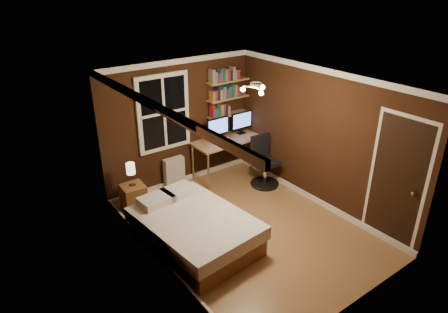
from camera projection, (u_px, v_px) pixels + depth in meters
floor at (247, 228)px, 6.68m from camera, size 4.20×4.20×0.00m
wall_back at (180, 124)px, 7.70m from camera, size 3.20×0.04×2.50m
wall_left at (156, 192)px, 5.30m from camera, size 0.04×4.20×2.50m
wall_right at (319, 138)px, 7.02m from camera, size 0.04×4.20×2.50m
ceiling at (251, 81)px, 5.64m from camera, size 3.20×4.20×0.02m
window at (163, 113)px, 7.36m from camera, size 1.06×0.06×1.46m
door at (396, 184)px, 5.97m from camera, size 0.03×0.82×2.05m
door_knob at (413, 194)px, 5.74m from camera, size 0.06×0.06×0.06m
ceiling_fixture at (256, 90)px, 5.61m from camera, size 0.44×0.44×0.18m
bookshelf_lower at (228, 115)px, 8.19m from camera, size 0.92×0.22×0.03m
books_row_lower at (228, 109)px, 8.14m from camera, size 0.42×0.16×0.23m
bookshelf_middle at (228, 98)px, 8.04m from camera, size 0.92×0.22×0.03m
books_row_middle at (228, 92)px, 7.99m from camera, size 0.60×0.16×0.23m
bookshelf_upper at (228, 81)px, 7.90m from camera, size 0.92×0.22×0.03m
books_row_upper at (228, 74)px, 7.84m from camera, size 0.66×0.16×0.23m
bed at (194, 229)px, 6.19m from camera, size 1.54×2.02×0.64m
nightstand at (134, 198)px, 7.12m from camera, size 0.41×0.41×0.49m
bedside_lamp at (131, 175)px, 6.93m from camera, size 0.15×0.15×0.44m
radiator at (174, 172)px, 7.88m from camera, size 0.41×0.14×0.62m
desk at (233, 140)px, 8.21m from camera, size 1.73×0.65×0.82m
monitor_left at (218, 129)px, 7.98m from camera, size 0.51×0.12×0.47m
monitor_right at (242, 123)px, 8.31m from camera, size 0.51×0.12×0.47m
desk_lamp at (263, 122)px, 8.38m from camera, size 0.14×0.32×0.44m
office_chair at (264, 166)px, 7.94m from camera, size 0.56×0.56×1.02m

